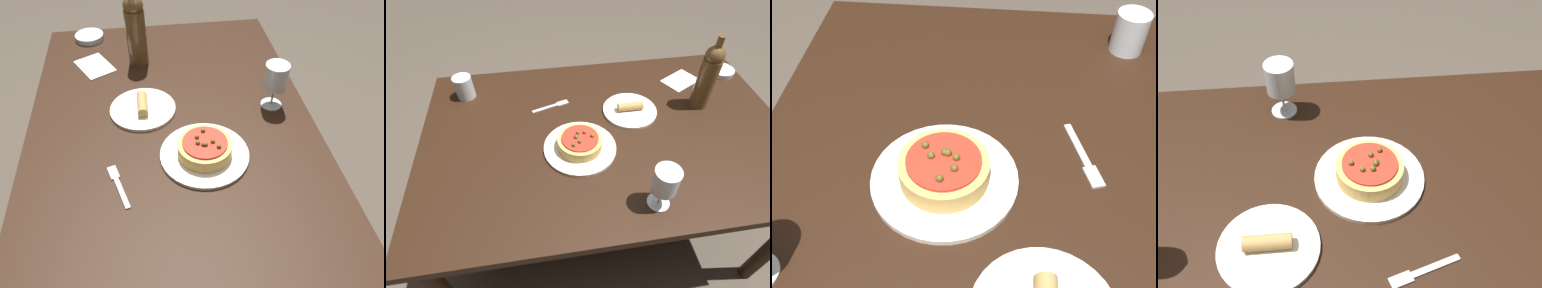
% 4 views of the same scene
% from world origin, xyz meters
% --- Properties ---
extents(dining_table, '(1.47, 0.96, 0.71)m').
position_xyz_m(dining_table, '(0.00, 0.00, 0.64)').
color(dining_table, black).
rests_on(dining_table, ground_plane).
extents(dinner_plate, '(0.27, 0.27, 0.01)m').
position_xyz_m(dinner_plate, '(0.12, 0.09, 0.72)').
color(dinner_plate, white).
rests_on(dinner_plate, dining_table).
extents(pizza, '(0.17, 0.17, 0.06)m').
position_xyz_m(pizza, '(0.12, 0.09, 0.75)').
color(pizza, tan).
rests_on(pizza, dinner_plate).
extents(wine_glass, '(0.08, 0.08, 0.17)m').
position_xyz_m(wine_glass, '(-0.09, 0.36, 0.83)').
color(wine_glass, silver).
rests_on(wine_glass, dining_table).
extents(fork, '(0.16, 0.07, 0.00)m').
position_xyz_m(fork, '(0.20, -0.18, 0.72)').
color(fork, '#B7B7BC').
rests_on(fork, dining_table).
extents(side_plate, '(0.23, 0.23, 0.05)m').
position_xyz_m(side_plate, '(-0.12, -0.09, 0.72)').
color(side_plate, white).
rests_on(side_plate, dining_table).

